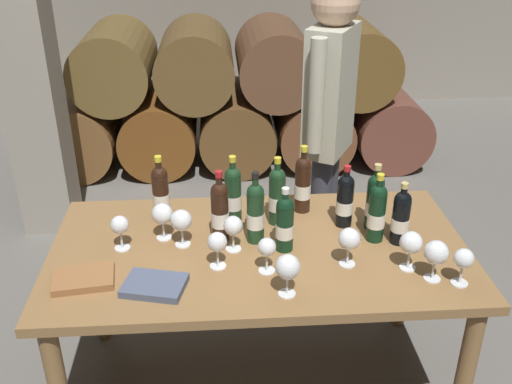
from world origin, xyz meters
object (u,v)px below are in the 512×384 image
Objects in this scene: wine_glass_1 at (120,226)px; wine_glass_3 at (233,227)px; wine_bottle_0 at (277,195)px; wine_glass_8 at (181,221)px; wine_bottle_1 at (375,201)px; wine_bottle_4 at (161,193)px; wine_glass_2 at (162,214)px; wine_glass_4 at (411,243)px; wine_bottle_7 at (377,212)px; wine_glass_0 at (436,253)px; dining_table at (259,265)px; wine_glass_5 at (349,240)px; sommelier_presenting at (329,116)px; wine_bottle_9 at (285,223)px; wine_glass_9 at (217,243)px; wine_glass_7 at (267,248)px; leather_ledger at (84,279)px; wine_bottle_10 at (401,217)px; wine_bottle_6 at (345,200)px; wine_bottle_5 at (303,183)px; wine_glass_10 at (288,268)px; tasting_notebook at (155,285)px; wine_glass_6 at (464,260)px; wine_bottle_8 at (233,194)px; wine_bottle_2 at (220,211)px.

wine_glass_3 is (0.45, -0.04, 0.00)m from wine_glass_1.
wine_bottle_0 is 0.43m from wine_glass_8.
wine_bottle_4 is at bearing 171.48° from wine_bottle_1.
wine_glass_2 is 1.01× the size of wine_glass_4.
wine_glass_0 is at bearing -63.55° from wine_bottle_7.
dining_table is 10.60× the size of wine_glass_4.
wine_glass_2 is at bearing 161.30° from wine_glass_5.
sommelier_presenting is (0.72, 0.71, 0.17)m from wine_glass_8.
wine_glass_0 is (0.54, -0.46, -0.02)m from wine_bottle_0.
wine_bottle_9 reaches higher than wine_glass_8.
wine_glass_9 is at bearing 177.78° from wine_glass_5.
wine_glass_4 is 0.54m from wine_glass_7.
wine_bottle_4 is 1.17m from wine_glass_0.
dining_table is 7.73× the size of leather_ledger.
wine_glass_0 is 1.22m from wine_glass_1.
wine_bottle_10 is at bearing -0.28° from dining_table.
wine_bottle_6 is 1.86× the size of wine_glass_9.
wine_bottle_5 is at bearing 21.56° from leather_ledger.
wine_glass_10 is 0.75× the size of tasting_notebook.
wine_bottle_6 reaches higher than wine_glass_1.
wine_bottle_9 is 0.49m from wine_glass_4.
wine_bottle_10 reaches higher than wine_glass_6.
wine_glass_6 is (0.14, -0.30, -0.01)m from wine_bottle_10.
wine_bottle_4 is at bearing 147.56° from dining_table.
wine_bottle_9 is at bearing -11.47° from dining_table.
wine_bottle_7 reaches higher than wine_glass_3.
wine_glass_10 is at bearing -42.85° from wine_glass_8.
wine_bottle_8 is 1.89× the size of wine_glass_10.
wine_bottle_6 is 0.49m from wine_glass_0.
wine_bottle_1 is 1.97× the size of wine_glass_9.
wine_bottle_1 is 0.57m from wine_glass_7.
wine_bottle_4 is 0.63m from wine_bottle_5.
wine_bottle_9 is 1.68× the size of wine_glass_10.
wine_glass_0 reaches higher than dining_table.
wine_bottle_4 is 0.24m from wine_glass_8.
wine_bottle_6 is 1.84× the size of wine_glass_3.
wine_glass_6 is (0.62, -0.28, -0.02)m from wine_bottle_9.
wine_bottle_4 reaches higher than tasting_notebook.
wine_bottle_6 is at bearing 42.14° from wine_glass_7.
wine_bottle_0 is at bearing 14.59° from wine_glass_1.
wine_bottle_1 reaches higher than wine_glass_4.
wine_bottle_0 is at bearing -141.26° from wine_bottle_5.
wine_bottle_5 reaches higher than wine_bottle_10.
wine_glass_1 is at bearing -157.52° from wine_bottle_8.
wine_bottle_7 is 0.51m from wine_glass_7.
wine_bottle_2 is 0.40m from wine_glass_1.
wine_bottle_0 reaches higher than wine_glass_3.
wine_bottle_7 reaches higher than wine_glass_8.
wine_glass_0 is at bearing -40.73° from wine_bottle_0.
wine_glass_6 reaches higher than wine_glass_7.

